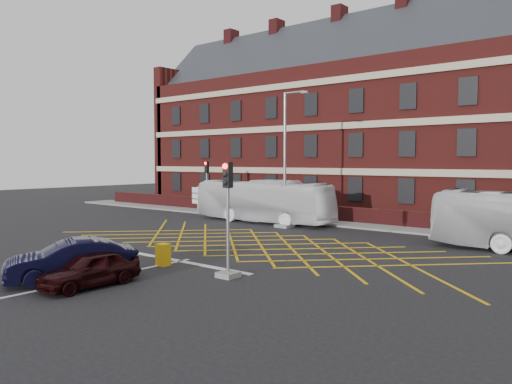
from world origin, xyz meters
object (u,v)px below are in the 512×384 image
Objects in this scene: car_maroon at (90,269)px; utility_cabinet at (163,255)px; direction_signs at (197,196)px; traffic_light_near at (228,230)px; traffic_light_far at (207,193)px; bus_left at (263,201)px; car_navy at (72,260)px; street_lamp at (286,182)px.

car_maroon is 3.90m from utility_cabinet.
direction_signs is 2.41× the size of utility_cabinet.
direction_signs is (-17.47, 15.29, -0.39)m from traffic_light_near.
traffic_light_near is (2.76, 4.00, 1.16)m from car_maroon.
traffic_light_far is 1.45m from direction_signs.
direction_signs is (-8.14, 1.50, -0.12)m from bus_left.
car_navy reaches higher than utility_cabinet.
car_maroon is 3.88× the size of utility_cabinet.
bus_left is at bearing -10.45° from direction_signs.
car_maroon reaches higher than utility_cabinet.
traffic_light_far is at bearing -9.79° from direction_signs.
car_maroon is 1.61× the size of direction_signs.
traffic_light_far is (-6.77, 1.26, 0.27)m from bus_left.
car_maroon is at bearing -55.01° from traffic_light_far.
car_navy is 5.71m from traffic_light_near.
street_lamp is at bearing 121.57° from car_navy.
traffic_light_far is 1.94× the size of direction_signs.
bus_left is 4.88× the size of direction_signs.
street_lamp reaches higher than traffic_light_near.
bus_left is 2.51× the size of traffic_light_near.
traffic_light_far is at bearing 145.44° from car_navy.
car_navy is 22.54m from traffic_light_far.
bus_left is 11.77× the size of utility_cabinet.
bus_left is 1.24× the size of street_lamp.
bus_left is 16.65m from traffic_light_near.
direction_signs reaches higher than utility_cabinet.
traffic_light_near is at bearing -43.08° from traffic_light_far.
bus_left is at bearing 129.67° from car_navy.
street_lamp is 13.39m from utility_cabinet.
traffic_light_far is at bearing 165.77° from street_lamp.
car_navy is at bearing -162.58° from bus_left.
street_lamp reaches higher than car_maroon.
bus_left is at bearing -10.59° from traffic_light_far.
traffic_light_far is (-12.09, 18.99, 1.02)m from car_navy.
utility_cabinet is (0.54, 3.77, -0.29)m from car_navy.
direction_signs is at bearing 170.21° from traffic_light_far.
car_maroon is at bearing -159.02° from bus_left.
traffic_light_far is at bearing 129.69° from utility_cabinet.
street_lamp is at bearing 103.41° from utility_cabinet.
bus_left is 15.17m from utility_cabinet.
car_maroon is at bearing -77.27° from street_lamp.
street_lamp is (-3.76, 16.63, 2.36)m from car_maroon.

